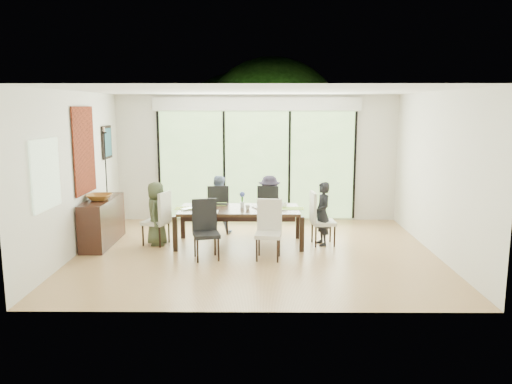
{
  "coord_description": "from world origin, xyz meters",
  "views": [
    {
      "loc": [
        0.06,
        -8.18,
        2.44
      ],
      "look_at": [
        0.0,
        0.25,
        1.0
      ],
      "focal_mm": 35.0,
      "sensor_mm": 36.0,
      "label": 1
    }
  ],
  "objects_px": {
    "chair_far_right": "(269,209)",
    "cup_b": "(248,207)",
    "person_far_right": "(269,205)",
    "chair_near_left": "(206,230)",
    "chair_far_left": "(218,208)",
    "cup_a": "(201,204)",
    "chair_left_end": "(156,218)",
    "laptop": "(191,209)",
    "chair_near_right": "(268,230)",
    "vase": "(242,205)",
    "table_top": "(239,210)",
    "chair_right_end": "(324,218)",
    "person_left_end": "(156,213)",
    "cup_c": "(284,205)",
    "bowl": "(99,197)",
    "sideboard": "(103,222)",
    "person_far_left": "(218,204)",
    "person_right_end": "(323,214)"
  },
  "relations": [
    {
      "from": "chair_far_left",
      "to": "chair_near_right",
      "type": "height_order",
      "value": "same"
    },
    {
      "from": "laptop",
      "to": "cup_a",
      "type": "relative_size",
      "value": 2.66
    },
    {
      "from": "cup_c",
      "to": "table_top",
      "type": "bearing_deg",
      "value": -172.87
    },
    {
      "from": "table_top",
      "to": "person_far_left",
      "type": "height_order",
      "value": "person_far_left"
    },
    {
      "from": "vase",
      "to": "person_far_left",
      "type": "bearing_deg",
      "value": 122.66
    },
    {
      "from": "chair_far_left",
      "to": "cup_a",
      "type": "distance_m",
      "value": 0.77
    },
    {
      "from": "person_left_end",
      "to": "bowl",
      "type": "bearing_deg",
      "value": 99.57
    },
    {
      "from": "person_right_end",
      "to": "chair_far_left",
      "type": "bearing_deg",
      "value": -127.41
    },
    {
      "from": "chair_far_right",
      "to": "chair_near_left",
      "type": "distance_m",
      "value": 2.02
    },
    {
      "from": "chair_far_right",
      "to": "cup_b",
      "type": "bearing_deg",
      "value": 76.58
    },
    {
      "from": "chair_far_left",
      "to": "person_far_right",
      "type": "bearing_deg",
      "value": 173.4
    },
    {
      "from": "chair_near_right",
      "to": "cup_c",
      "type": "bearing_deg",
      "value": 79.59
    },
    {
      "from": "chair_far_left",
      "to": "cup_a",
      "type": "height_order",
      "value": "chair_far_left"
    },
    {
      "from": "chair_far_right",
      "to": "chair_near_left",
      "type": "height_order",
      "value": "same"
    },
    {
      "from": "person_right_end",
      "to": "chair_near_right",
      "type": "bearing_deg",
      "value": -62.04
    },
    {
      "from": "chair_right_end",
      "to": "cup_a",
      "type": "relative_size",
      "value": 8.87
    },
    {
      "from": "chair_near_right",
      "to": "person_right_end",
      "type": "bearing_deg",
      "value": 48.37
    },
    {
      "from": "chair_left_end",
      "to": "person_far_right",
      "type": "relative_size",
      "value": 0.85
    },
    {
      "from": "chair_left_end",
      "to": "person_far_right",
      "type": "height_order",
      "value": "person_far_right"
    },
    {
      "from": "chair_far_right",
      "to": "person_right_end",
      "type": "height_order",
      "value": "person_right_end"
    },
    {
      "from": "person_left_end",
      "to": "chair_far_left",
      "type": "bearing_deg",
      "value": -45.02
    },
    {
      "from": "chair_far_left",
      "to": "cup_a",
      "type": "xyz_separation_m",
      "value": [
        -0.25,
        -0.7,
        0.22
      ]
    },
    {
      "from": "chair_left_end",
      "to": "person_right_end",
      "type": "relative_size",
      "value": 0.85
    },
    {
      "from": "cup_b",
      "to": "bowl",
      "type": "bearing_deg",
      "value": 179.36
    },
    {
      "from": "cup_c",
      "to": "bowl",
      "type": "bearing_deg",
      "value": -177.0
    },
    {
      "from": "person_far_left",
      "to": "cup_c",
      "type": "bearing_deg",
      "value": 149.37
    },
    {
      "from": "chair_near_left",
      "to": "laptop",
      "type": "distance_m",
      "value": 0.87
    },
    {
      "from": "vase",
      "to": "chair_far_left",
      "type": "bearing_deg",
      "value": 122.01
    },
    {
      "from": "person_right_end",
      "to": "laptop",
      "type": "distance_m",
      "value": 2.33
    },
    {
      "from": "laptop",
      "to": "cup_c",
      "type": "bearing_deg",
      "value": -40.33
    },
    {
      "from": "vase",
      "to": "sideboard",
      "type": "distance_m",
      "value": 2.53
    },
    {
      "from": "chair_left_end",
      "to": "cup_b",
      "type": "bearing_deg",
      "value": 104.43
    },
    {
      "from": "chair_right_end",
      "to": "vase",
      "type": "relative_size",
      "value": 9.17
    },
    {
      "from": "person_far_right",
      "to": "chair_near_left",
      "type": "bearing_deg",
      "value": 58.83
    },
    {
      "from": "chair_near_right",
      "to": "vase",
      "type": "relative_size",
      "value": 9.17
    },
    {
      "from": "chair_left_end",
      "to": "laptop",
      "type": "height_order",
      "value": "chair_left_end"
    },
    {
      "from": "bowl",
      "to": "person_left_end",
      "type": "bearing_deg",
      "value": 4.12
    },
    {
      "from": "person_right_end",
      "to": "sideboard",
      "type": "xyz_separation_m",
      "value": [
        -3.94,
        0.03,
        -0.16
      ]
    },
    {
      "from": "cup_c",
      "to": "bowl",
      "type": "relative_size",
      "value": 0.25
    },
    {
      "from": "person_far_left",
      "to": "table_top",
      "type": "bearing_deg",
      "value": 118.12
    },
    {
      "from": "person_right_end",
      "to": "cup_b",
      "type": "height_order",
      "value": "person_right_end"
    },
    {
      "from": "table_top",
      "to": "chair_far_right",
      "type": "relative_size",
      "value": 2.18
    },
    {
      "from": "chair_far_right",
      "to": "cup_a",
      "type": "height_order",
      "value": "chair_far_right"
    },
    {
      "from": "chair_far_left",
      "to": "vase",
      "type": "distance_m",
      "value": 0.97
    },
    {
      "from": "chair_near_left",
      "to": "person_far_left",
      "type": "height_order",
      "value": "person_far_left"
    },
    {
      "from": "chair_right_end",
      "to": "chair_far_left",
      "type": "height_order",
      "value": "same"
    },
    {
      "from": "chair_right_end",
      "to": "cup_b",
      "type": "distance_m",
      "value": 1.37
    },
    {
      "from": "table_top",
      "to": "chair_far_right",
      "type": "distance_m",
      "value": 1.02
    },
    {
      "from": "table_top",
      "to": "person_far_right",
      "type": "height_order",
      "value": "person_far_right"
    },
    {
      "from": "chair_far_right",
      "to": "vase",
      "type": "xyz_separation_m",
      "value": [
        -0.5,
        -0.8,
        0.23
      ]
    }
  ]
}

